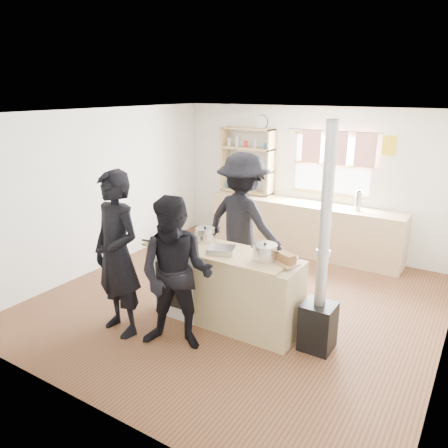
{
  "coord_description": "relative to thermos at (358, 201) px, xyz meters",
  "views": [
    {
      "loc": [
        2.67,
        -4.68,
        2.78
      ],
      "look_at": [
        -0.18,
        -0.1,
        1.1
      ],
      "focal_mm": 35.0,
      "sensor_mm": 36.0,
      "label": 1
    }
  ],
  "objects": [
    {
      "name": "stockpot_counter",
      "position": [
        -0.27,
        -2.77,
        -0.03
      ],
      "size": [
        0.28,
        0.28,
        0.21
      ],
      "color": "silver",
      "rests_on": "cooking_island"
    },
    {
      "name": "bread_board",
      "position": [
        -0.02,
        -2.75,
        -0.07
      ],
      "size": [
        0.34,
        0.3,
        0.12
      ],
      "color": "tan",
      "rests_on": "cooking_island"
    },
    {
      "name": "cooking_island",
      "position": [
        -0.76,
        -2.77,
        -0.59
      ],
      "size": [
        1.97,
        0.64,
        0.93
      ],
      "color": "white",
      "rests_on": "ground"
    },
    {
      "name": "roast_tray",
      "position": [
        -0.8,
        -2.84,
        -0.09
      ],
      "size": [
        0.38,
        0.35,
        0.07
      ],
      "color": "silver",
      "rests_on": "cooking_island"
    },
    {
      "name": "person_far",
      "position": [
        -1.09,
        -1.82,
        -0.07
      ],
      "size": [
        1.37,
        0.93,
        1.97
      ],
      "primitive_type": "imported",
      "rotation": [
        0.0,
        0.0,
        2.98
      ],
      "color": "black",
      "rests_on": "ground"
    },
    {
      "name": "skillet_greens",
      "position": [
        -1.54,
        -2.99,
        -0.1
      ],
      "size": [
        0.34,
        0.34,
        0.05
      ],
      "color": "black",
      "rests_on": "cooking_island"
    },
    {
      "name": "shelving_unit",
      "position": [
        -2.11,
        0.12,
        0.46
      ],
      "size": [
        1.0,
        0.28,
        1.2
      ],
      "color": "tan",
      "rests_on": "back_counter"
    },
    {
      "name": "person_near_left",
      "position": [
        -1.73,
        -3.61,
        -0.08
      ],
      "size": [
        0.78,
        0.59,
        1.94
      ],
      "primitive_type": "imported",
      "rotation": [
        0.0,
        0.0,
        -0.19
      ],
      "color": "black",
      "rests_on": "ground"
    },
    {
      "name": "ground",
      "position": [
        -0.91,
        -2.22,
        -1.06
      ],
      "size": [
        5.0,
        5.0,
        0.01
      ],
      "primitive_type": "cube",
      "color": "brown",
      "rests_on": "ground"
    },
    {
      "name": "thermos",
      "position": [
        0.0,
        0.0,
        0.0
      ],
      "size": [
        0.1,
        0.1,
        0.31
      ],
      "primitive_type": "cylinder",
      "color": "silver",
      "rests_on": "back_counter"
    },
    {
      "name": "person_near_right",
      "position": [
        -0.96,
        -3.51,
        -0.19
      ],
      "size": [
        1.01,
        0.9,
        1.73
      ],
      "primitive_type": "imported",
      "rotation": [
        0.0,
        0.0,
        0.35
      ],
      "color": "black",
      "rests_on": "ground"
    },
    {
      "name": "stockpot_stove",
      "position": [
        -1.2,
        -2.6,
        -0.04
      ],
      "size": [
        0.24,
        0.24,
        0.2
      ],
      "color": "silver",
      "rests_on": "cooking_island"
    },
    {
      "name": "flue_heater",
      "position": [
        0.39,
        -2.73,
        -0.41
      ],
      "size": [
        0.35,
        0.35,
        2.5
      ],
      "color": "black",
      "rests_on": "ground"
    },
    {
      "name": "back_counter",
      "position": [
        -0.91,
        0.0,
        -0.6
      ],
      "size": [
        3.4,
        0.55,
        0.9
      ],
      "primitive_type": "cube",
      "color": "tan",
      "rests_on": "ground"
    }
  ]
}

